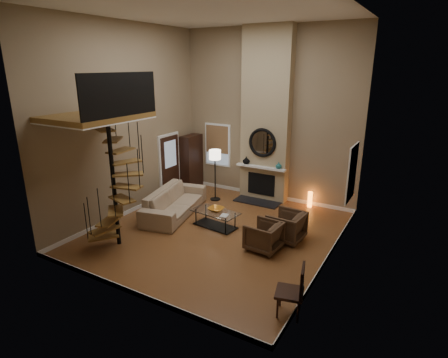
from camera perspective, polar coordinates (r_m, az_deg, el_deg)
The scene contains 33 objects.
ground at distance 9.98m, azimuth -1.16°, elevation -8.32°, with size 6.00×6.50×0.01m, color #915B2F.
back_wall at distance 11.99m, azimuth 6.94°, elevation 9.74°, with size 6.00×0.02×5.50m, color #8D785B.
front_wall at distance 6.63m, azimuth -16.03°, elevation 2.93°, with size 6.00×0.02×5.50m, color #8D785B.
left_wall at distance 10.97m, azimuth -14.94°, elevation 8.57°, with size 0.02×6.50×5.50m, color #8D785B.
right_wall at distance 8.02m, azimuth 17.47°, elevation 5.24°, with size 0.02×6.50×5.50m, color #8D785B.
ceiling at distance 9.06m, azimuth -1.40°, elevation 24.81°, with size 6.00×6.50×0.01m, color silver.
baseboard_back at distance 12.62m, azimuth 6.48°, elevation -2.45°, with size 6.00×0.02×0.12m, color white.
baseboard_front at distance 7.74m, azimuth -14.25°, elevation -16.71°, with size 6.00×0.02×0.12m, color white.
baseboard_left at distance 11.66m, azimuth -13.88°, elevation -4.59°, with size 0.02×6.50×0.12m, color white.
baseboard_right at distance 8.95m, azimuth 15.82°, elevation -11.81°, with size 0.02×6.50×0.12m, color white.
chimney_breast at distance 11.82m, azimuth 6.57°, elevation 9.64°, with size 1.60×0.38×5.50m, color tan.
hearth at distance 12.06m, azimuth 5.18°, elevation -3.58°, with size 1.50×0.60×0.04m, color black.
firebox at distance 12.13m, azimuth 5.83°, elevation -0.81°, with size 0.95×0.02×0.72m, color black.
mantel at distance 11.89m, azimuth 5.76°, elevation 1.83°, with size 1.70×0.18×0.06m, color white.
mirror_frame at distance 11.75m, azimuth 6.00°, elevation 5.66°, with size 0.94×0.94×0.10m, color black.
mirror_disc at distance 11.76m, azimuth 6.02°, elevation 5.67°, with size 0.80×0.80×0.01m, color white.
vase_left at distance 12.11m, azimuth 3.49°, elevation 2.93°, with size 0.24×0.24×0.25m, color black.
vase_right at distance 11.67m, azimuth 8.54°, elevation 2.11°, with size 0.20×0.20×0.21m, color #1B5F60.
window_back at distance 13.01m, azimuth -1.02°, elevation 5.43°, with size 1.02×0.06×1.52m.
window_right at distance 10.19m, azimuth 19.34°, elevation 1.04°, with size 0.06×1.02×1.52m.
entry_door at distance 12.60m, azimuth -8.47°, elevation 2.15°, with size 0.10×1.05×2.16m.
loft at distance 8.99m, azimuth -18.89°, elevation 9.51°, with size 1.70×2.20×1.09m.
spiral_stair at distance 9.10m, azimuth -16.86°, elevation 0.40°, with size 1.47×1.47×4.06m.
hutch at distance 13.28m, azimuth -5.09°, elevation 2.63°, with size 0.42×0.88×1.98m, color black.
sofa at distance 11.09m, azimuth -7.75°, elevation -3.52°, with size 2.69×1.05×0.79m, color tan.
armchair_near at distance 9.57m, azimuth 10.14°, elevation -7.41°, with size 0.84×0.86×0.78m, color #493322.
armchair_far at distance 8.98m, azimuth 6.62°, elevation -8.98°, with size 0.77×0.79×0.72m, color #493322.
coffee_table at distance 10.19m, azimuth -1.38°, elevation -5.97°, with size 1.38×0.81×0.48m.
bowl at distance 10.15m, azimuth -1.24°, elevation -4.77°, with size 0.43×0.43×0.11m, color orange.
book at distance 9.84m, azimuth -0.10°, elevation -5.72°, with size 0.20×0.27×0.03m, color gray.
floor_lamp at distance 11.85m, azimuth -1.42°, elevation 3.19°, with size 0.38×0.38×1.70m.
accent_lamp at distance 11.89m, azimuth 13.29°, elevation -3.12°, with size 0.14×0.14×0.51m, color orange.
side_chair at distance 6.87m, azimuth 10.99°, elevation -16.56°, with size 0.59×0.59×1.01m.
Camera 1 is at (4.68, -7.68, 4.34)m, focal length 29.24 mm.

